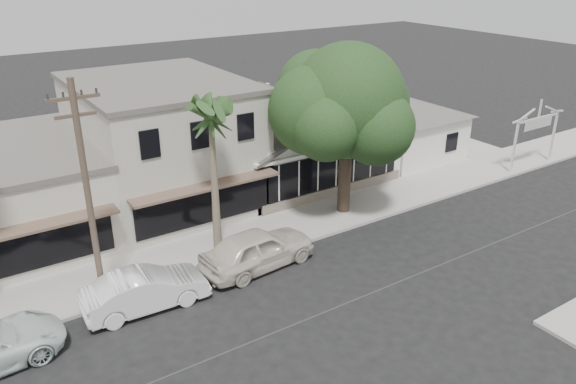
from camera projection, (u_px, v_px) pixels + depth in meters
ground at (365, 296)px, 22.72m from camera, size 140.00×140.00×0.00m
sidewalk_north at (117, 278)px, 23.82m from camera, size 90.00×3.50×0.15m
corner_shop at (295, 136)px, 33.78m from camera, size 10.40×8.60×5.10m
side_cottage at (404, 135)px, 37.62m from camera, size 6.00×6.00×3.00m
arch_sign at (538, 120)px, 34.85m from camera, size 4.12×0.12×3.95m
row_building_near at (162, 144)px, 30.26m from camera, size 8.00×10.00×6.50m
utility_pole at (88, 194)px, 20.26m from camera, size 1.80×0.24×9.00m
car_0 at (258, 249)px, 24.47m from camera, size 5.44×2.58×1.80m
car_1 at (145, 290)px, 21.68m from camera, size 4.89×1.88×1.59m
shade_tree at (343, 104)px, 27.80m from camera, size 8.07×7.29×8.95m
palm_east at (211, 114)px, 23.56m from camera, size 2.79×2.79×7.73m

